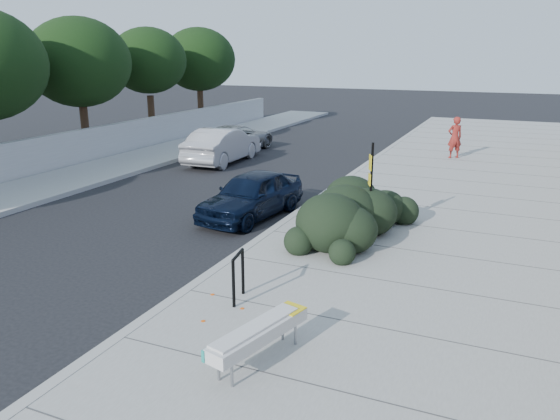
{
  "coord_description": "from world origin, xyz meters",
  "views": [
    {
      "loc": [
        5.65,
        -10.31,
        4.66
      ],
      "look_at": [
        0.62,
        1.2,
        1.0
      ],
      "focal_mm": 35.0,
      "sensor_mm": 36.0,
      "label": 1
    }
  ],
  "objects_px": {
    "bench": "(259,334)",
    "bike_rack": "(238,272)",
    "wagon_silver": "(223,145)",
    "suv_silver": "(236,138)",
    "sedan_navy": "(251,195)",
    "sign_post": "(370,183)",
    "pedestrian": "(455,137)"
  },
  "relations": [
    {
      "from": "bench",
      "to": "bike_rack",
      "type": "distance_m",
      "value": 2.16
    },
    {
      "from": "wagon_silver",
      "to": "suv_silver",
      "type": "relative_size",
      "value": 1.0
    },
    {
      "from": "bike_rack",
      "to": "wagon_silver",
      "type": "distance_m",
      "value": 14.12
    },
    {
      "from": "bike_rack",
      "to": "suv_silver",
      "type": "height_order",
      "value": "suv_silver"
    },
    {
      "from": "bike_rack",
      "to": "sedan_navy",
      "type": "relative_size",
      "value": 0.24
    },
    {
      "from": "bench",
      "to": "wagon_silver",
      "type": "relative_size",
      "value": 0.43
    },
    {
      "from": "sign_post",
      "to": "suv_silver",
      "type": "xyz_separation_m",
      "value": [
        -9.26,
        10.22,
        -0.87
      ]
    },
    {
      "from": "bike_rack",
      "to": "sedan_navy",
      "type": "xyz_separation_m",
      "value": [
        -2.4,
        5.36,
        -0.05
      ]
    },
    {
      "from": "sedan_navy",
      "to": "wagon_silver",
      "type": "distance_m",
      "value": 8.32
    },
    {
      "from": "bench",
      "to": "suv_silver",
      "type": "height_order",
      "value": "suv_silver"
    },
    {
      "from": "bench",
      "to": "bike_rack",
      "type": "height_order",
      "value": "bike_rack"
    },
    {
      "from": "sign_post",
      "to": "pedestrian",
      "type": "xyz_separation_m",
      "value": [
        0.74,
        11.74,
        -0.45
      ]
    },
    {
      "from": "sign_post",
      "to": "suv_silver",
      "type": "bearing_deg",
      "value": 107.68
    },
    {
      "from": "sign_post",
      "to": "sedan_navy",
      "type": "relative_size",
      "value": 0.6
    },
    {
      "from": "bike_rack",
      "to": "sign_post",
      "type": "distance_m",
      "value": 4.97
    },
    {
      "from": "pedestrian",
      "to": "sign_post",
      "type": "bearing_deg",
      "value": 52.9
    },
    {
      "from": "sedan_navy",
      "to": "suv_silver",
      "type": "bearing_deg",
      "value": 127.81
    },
    {
      "from": "bench",
      "to": "sedan_navy",
      "type": "relative_size",
      "value": 0.5
    },
    {
      "from": "wagon_silver",
      "to": "suv_silver",
      "type": "height_order",
      "value": "wagon_silver"
    },
    {
      "from": "sedan_navy",
      "to": "suv_silver",
      "type": "distance_m",
      "value": 11.12
    },
    {
      "from": "sign_post",
      "to": "bench",
      "type": "bearing_deg",
      "value": -114.31
    },
    {
      "from": "wagon_silver",
      "to": "suv_silver",
      "type": "xyz_separation_m",
      "value": [
        -0.84,
        2.8,
        -0.12
      ]
    },
    {
      "from": "bench",
      "to": "sedan_navy",
      "type": "height_order",
      "value": "sedan_navy"
    },
    {
      "from": "pedestrian",
      "to": "sedan_navy",
      "type": "bearing_deg",
      "value": 35.0
    },
    {
      "from": "wagon_silver",
      "to": "sign_post",
      "type": "bearing_deg",
      "value": 136.93
    },
    {
      "from": "bike_rack",
      "to": "sign_post",
      "type": "xyz_separation_m",
      "value": [
        1.25,
        4.74,
        0.79
      ]
    },
    {
      "from": "sign_post",
      "to": "sedan_navy",
      "type": "xyz_separation_m",
      "value": [
        -3.64,
        0.61,
        -0.84
      ]
    },
    {
      "from": "bike_rack",
      "to": "suv_silver",
      "type": "xyz_separation_m",
      "value": [
        -8.01,
        14.96,
        -0.08
      ]
    },
    {
      "from": "wagon_silver",
      "to": "pedestrian",
      "type": "xyz_separation_m",
      "value": [
        9.16,
        4.32,
        0.29
      ]
    },
    {
      "from": "sign_post",
      "to": "suv_silver",
      "type": "relative_size",
      "value": 0.52
    },
    {
      "from": "bench",
      "to": "sign_post",
      "type": "distance_m",
      "value": 6.55
    },
    {
      "from": "bike_rack",
      "to": "pedestrian",
      "type": "distance_m",
      "value": 16.6
    }
  ]
}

